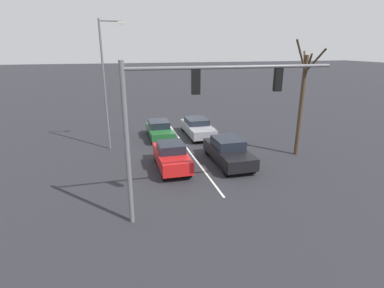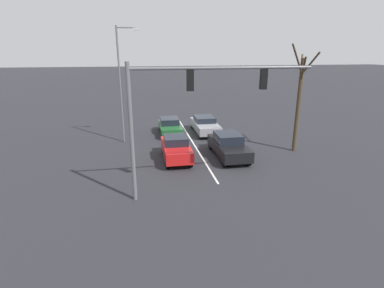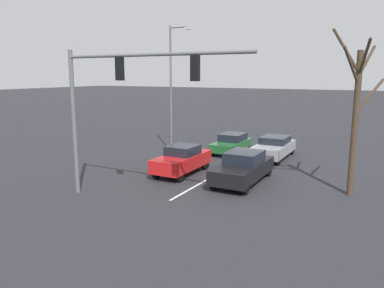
% 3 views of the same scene
% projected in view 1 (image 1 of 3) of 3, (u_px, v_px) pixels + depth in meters
% --- Properties ---
extents(ground_plane, '(240.00, 240.00, 0.00)m').
position_uv_depth(ground_plane, '(177.00, 136.00, 25.04)').
color(ground_plane, '#28282D').
extents(lane_stripe_left_divider, '(0.12, 17.19, 0.01)m').
position_uv_depth(lane_stripe_left_divider, '(184.00, 145.00, 22.65)').
color(lane_stripe_left_divider, silver).
rests_on(lane_stripe_left_divider, ground_plane).
extents(car_red_midlane_front, '(1.73, 4.19, 1.61)m').
position_uv_depth(car_red_midlane_front, '(171.00, 156.00, 18.02)').
color(car_red_midlane_front, red).
rests_on(car_red_midlane_front, ground_plane).
extents(car_black_leftlane_front, '(1.90, 4.80, 1.61)m').
position_uv_depth(car_black_leftlane_front, '(228.00, 151.00, 18.90)').
color(car_black_leftlane_front, black).
rests_on(car_black_leftlane_front, ground_plane).
extents(car_gray_leftlane_second, '(1.91, 4.69, 1.43)m').
position_uv_depth(car_gray_leftlane_second, '(197.00, 127.00, 24.78)').
color(car_gray_leftlane_second, gray).
rests_on(car_gray_leftlane_second, ground_plane).
extents(car_darkgreen_midlane_second, '(1.77, 4.11, 1.38)m').
position_uv_depth(car_darkgreen_midlane_second, '(159.00, 129.00, 24.27)').
color(car_darkgreen_midlane_second, '#1E5928').
rests_on(car_darkgreen_midlane_second, ground_plane).
extents(traffic_signal_gantry, '(8.81, 0.37, 6.64)m').
position_uv_depth(traffic_signal_gantry, '(190.00, 105.00, 11.85)').
color(traffic_signal_gantry, slate).
rests_on(traffic_signal_gantry, ground_plane).
extents(street_lamp_right_shoulder, '(1.68, 0.24, 8.83)m').
position_uv_depth(street_lamp_right_shoulder, '(106.00, 79.00, 20.33)').
color(street_lamp_right_shoulder, slate).
rests_on(street_lamp_right_shoulder, ground_plane).
extents(bare_tree_near, '(2.22, 2.80, 7.54)m').
position_uv_depth(bare_tree_near, '(302.00, 98.00, 19.49)').
color(bare_tree_near, '#423323').
rests_on(bare_tree_near, ground_plane).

